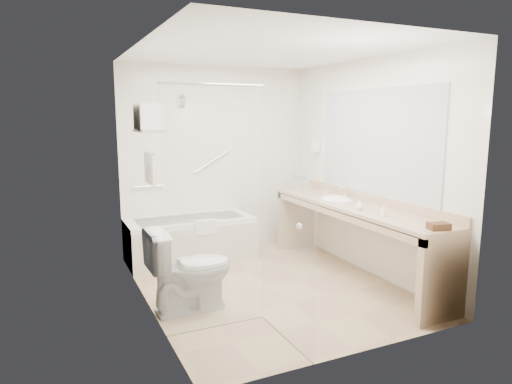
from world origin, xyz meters
name	(u,v)px	position (x,y,z in m)	size (l,w,h in m)	color
floor	(267,285)	(0.00, 0.00, 0.00)	(3.20, 3.20, 0.00)	#9A795F
ceiling	(268,51)	(0.00, 0.00, 2.50)	(2.60, 3.20, 0.10)	white
wall_back	(216,160)	(0.00, 1.60, 1.25)	(2.60, 0.10, 2.50)	silver
wall_front	(363,197)	(0.00, -1.60, 1.25)	(2.60, 0.10, 2.50)	silver
wall_left	(144,180)	(-1.30, 0.00, 1.25)	(0.10, 3.20, 2.50)	silver
wall_right	(367,167)	(1.30, 0.00, 1.25)	(0.10, 3.20, 2.50)	silver
bathtub	(190,239)	(-0.50, 1.24, 0.28)	(1.60, 0.73, 0.59)	silver
grab_bar_short	(148,186)	(-0.95, 1.56, 0.95)	(0.03, 0.03, 0.40)	silver
grab_bar_long	(214,160)	(-0.05, 1.56, 1.25)	(0.03, 0.03, 0.60)	silver
shower_enclosure	(249,212)	(-0.63, -0.93, 1.07)	(0.96, 0.91, 2.11)	silver
towel_shelf	(148,125)	(-1.17, 0.35, 1.75)	(0.24, 0.55, 0.81)	silver
vanity_counter	(354,223)	(1.02, -0.15, 0.64)	(0.55, 2.70, 0.95)	tan
sink	(336,201)	(1.05, 0.25, 0.82)	(0.40, 0.52, 0.14)	silver
faucet	(346,191)	(1.20, 0.25, 0.93)	(0.03, 0.03, 0.14)	silver
mirror	(376,142)	(1.29, -0.15, 1.55)	(0.02, 2.00, 1.20)	#B3B9BF
hairdryer_unit	(316,145)	(1.25, 1.05, 1.45)	(0.08, 0.10, 0.18)	white
toilet	(190,270)	(-0.95, -0.25, 0.40)	(0.46, 0.82, 0.80)	silver
amenity_basket	(439,226)	(1.00, -1.40, 0.88)	(0.18, 0.12, 0.06)	#4C301B
soap_bottle_a	(383,214)	(0.91, -0.77, 0.88)	(0.05, 0.12, 0.05)	white
soap_bottle_b	(359,206)	(0.91, -0.39, 0.89)	(0.08, 0.10, 0.08)	white
water_bottle_left	(295,183)	(0.97, 1.10, 0.94)	(0.06, 0.06, 0.20)	silver
water_bottle_mid	(305,186)	(0.93, 0.78, 0.94)	(0.06, 0.06, 0.20)	silver
water_bottle_right	(302,183)	(1.07, 1.10, 0.93)	(0.06, 0.06, 0.18)	silver
drinking_glass_near	(325,192)	(1.04, 0.47, 0.90)	(0.07, 0.07, 0.09)	silver
drinking_glass_far	(301,191)	(0.83, 0.70, 0.90)	(0.07, 0.07, 0.09)	silver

